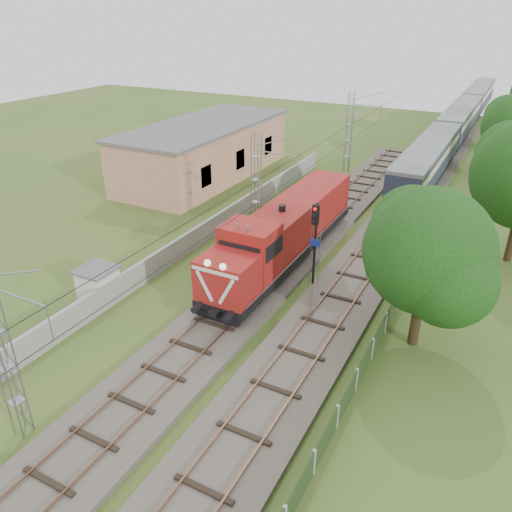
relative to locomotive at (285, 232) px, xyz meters
The scene contains 12 objects.
ground 10.50m from the locomotive, 90.00° to the right, with size 140.00×140.00×0.00m, color #3E5A21.
track_main 3.86m from the locomotive, 90.00° to the right, with size 4.20×70.00×0.45m.
track_side 11.15m from the locomotive, 62.85° to the left, with size 4.20×80.00×0.45m.
catenary 3.87m from the locomotive, 149.32° to the left, with size 3.31×70.00×8.00m.
boundary_wall 6.90m from the locomotive, 164.94° to the left, with size 0.25×40.00×1.50m, color #9E9E99.
station_building 20.35m from the locomotive, 137.48° to the left, with size 8.40×20.40×5.22m.
fence 10.92m from the locomotive, 42.19° to the right, with size 0.12×32.00×1.20m.
locomotive is the anchor object (origin of this frame).
coach_rake 43.13m from the locomotive, 83.34° to the left, with size 2.89×64.43×3.34m.
signal_post 3.96m from the locomotive, 37.47° to the right, with size 0.60×0.47×5.45m.
relay_hut 11.93m from the locomotive, 128.57° to the right, with size 2.05×2.05×2.11m.
tree_a 11.18m from the locomotive, 27.60° to the right, with size 6.32×6.02×8.20m.
Camera 1 is at (12.08, -16.73, 15.27)m, focal length 35.00 mm.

